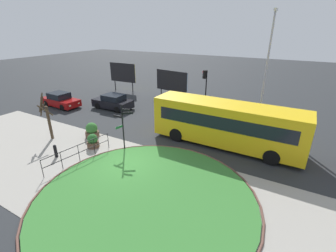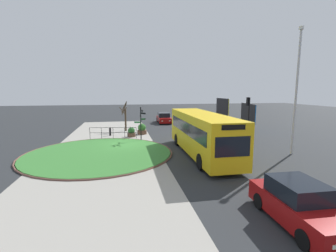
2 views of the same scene
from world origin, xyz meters
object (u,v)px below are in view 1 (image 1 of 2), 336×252
(planter_near_signpost, at_px, (92,131))
(street_tree_bare, at_px, (48,118))
(signpost_directional, at_px, (123,124))
(traffic_light_near, at_px, (205,82))
(billboard_left, at_px, (123,73))
(bus_yellow, at_px, (226,124))
(lamppost_tall, at_px, (267,65))
(billboard_right, at_px, (172,81))
(car_near_lane, at_px, (113,102))
(car_trailing, at_px, (60,100))
(bollard_foreground, at_px, (56,151))
(planter_kerbside, at_px, (93,141))

(planter_near_signpost, relative_size, street_tree_bare, 0.34)
(signpost_directional, distance_m, traffic_light_near, 10.15)
(signpost_directional, bearing_deg, billboard_left, 129.51)
(signpost_directional, height_order, traffic_light_near, traffic_light_near)
(bus_yellow, distance_m, lamppost_tall, 7.55)
(signpost_directional, height_order, billboard_right, signpost_directional)
(lamppost_tall, distance_m, billboard_right, 10.92)
(car_near_lane, bearing_deg, street_tree_bare, 94.60)
(car_trailing, relative_size, billboard_left, 1.14)
(bus_yellow, bearing_deg, car_near_lane, 169.48)
(car_trailing, xyz_separation_m, billboard_right, (8.71, 8.59, 1.34))
(car_trailing, relative_size, traffic_light_near, 1.07)
(bus_yellow, relative_size, billboard_left, 2.68)
(signpost_directional, bearing_deg, traffic_light_near, 79.60)
(bollard_foreground, relative_size, lamppost_tall, 0.10)
(bollard_foreground, relative_size, car_near_lane, 0.22)
(billboard_left, distance_m, planter_near_signpost, 14.37)
(car_near_lane, xyz_separation_m, lamppost_tall, (13.67, 4.33, 4.19))
(street_tree_bare, bearing_deg, traffic_light_near, 55.74)
(lamppost_tall, bearing_deg, signpost_directional, -122.83)
(lamppost_tall, bearing_deg, planter_kerbside, -127.97)
(billboard_left, xyz_separation_m, street_tree_bare, (4.58, -14.14, -0.70))
(billboard_right, bearing_deg, car_trailing, -126.98)
(signpost_directional, distance_m, lamppost_tall, 13.15)
(billboard_left, distance_m, planter_kerbside, 16.06)
(billboard_left, bearing_deg, planter_near_signpost, -62.87)
(billboard_right, bearing_deg, traffic_light_near, -20.90)
(street_tree_bare, bearing_deg, billboard_left, 107.96)
(signpost_directional, height_order, car_near_lane, signpost_directional)
(car_trailing, height_order, traffic_light_near, traffic_light_near)
(car_trailing, relative_size, planter_near_signpost, 3.77)
(car_near_lane, relative_size, traffic_light_near, 1.01)
(car_near_lane, relative_size, planter_kerbside, 4.13)
(car_near_lane, bearing_deg, signpost_directional, 134.91)
(billboard_left, xyz_separation_m, planter_kerbside, (8.37, -13.57, -1.90))
(planter_kerbside, bearing_deg, billboard_left, 121.66)
(car_near_lane, height_order, traffic_light_near, traffic_light_near)
(car_near_lane, relative_size, planter_near_signpost, 3.56)
(bus_yellow, bearing_deg, planter_near_signpost, -157.83)
(traffic_light_near, bearing_deg, car_trailing, 18.46)
(bus_yellow, bearing_deg, bollard_foreground, -141.32)
(lamppost_tall, height_order, billboard_right, lamppost_tall)
(car_near_lane, bearing_deg, billboard_left, -60.51)
(lamppost_tall, relative_size, street_tree_bare, 2.64)
(planter_kerbside, bearing_deg, planter_near_signpost, 137.81)
(bollard_foreground, relative_size, bus_yellow, 0.09)
(car_trailing, distance_m, planter_near_signpost, 9.50)
(billboard_left, bearing_deg, lamppost_tall, -8.95)
(lamppost_tall, height_order, street_tree_bare, lamppost_tall)
(car_near_lane, bearing_deg, planter_kerbside, 120.95)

